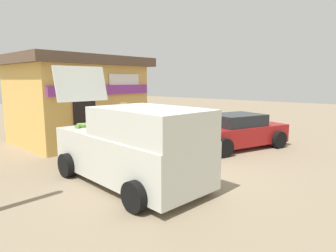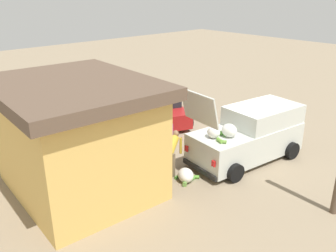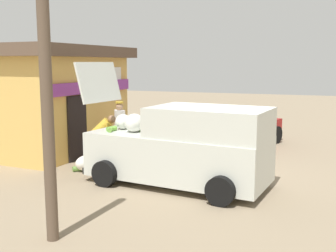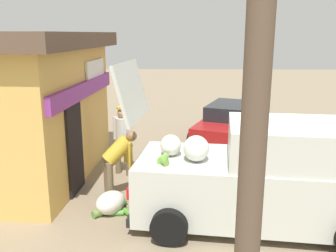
% 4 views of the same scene
% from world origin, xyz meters
% --- Properties ---
extents(ground_plane, '(60.00, 60.00, 0.00)m').
position_xyz_m(ground_plane, '(0.00, 0.00, 0.00)').
color(ground_plane, gray).
extents(storefront_bar, '(5.46, 4.56, 3.53)m').
position_xyz_m(storefront_bar, '(1.25, 6.45, 1.81)').
color(storefront_bar, '#E0B259').
rests_on(storefront_bar, ground_plane).
extents(delivery_van, '(2.57, 4.84, 3.00)m').
position_xyz_m(delivery_van, '(-1.05, 0.71, 0.97)').
color(delivery_van, silver).
rests_on(delivery_van, ground_plane).
extents(parked_sedan, '(4.34, 3.12, 1.30)m').
position_xyz_m(parked_sedan, '(4.27, 0.55, 0.62)').
color(parked_sedan, maroon).
rests_on(parked_sedan, ground_plane).
extents(vendor_standing, '(0.46, 0.51, 1.75)m').
position_xyz_m(vendor_standing, '(1.39, 3.72, 1.01)').
color(vendor_standing, '#726047').
rests_on(vendor_standing, ground_plane).
extents(customer_bending, '(0.66, 0.78, 1.47)m').
position_xyz_m(customer_bending, '(0.05, 3.65, 0.90)').
color(customer_bending, '#726047').
rests_on(customer_bending, ground_plane).
extents(unloaded_banana_pile, '(0.84, 0.88, 0.44)m').
position_xyz_m(unloaded_banana_pile, '(-0.70, 3.67, 0.20)').
color(unloaded_banana_pile, silver).
rests_on(unloaded_banana_pile, ground_plane).
extents(paint_bucket, '(0.31, 0.31, 0.41)m').
position_xyz_m(paint_bucket, '(2.99, 3.91, 0.21)').
color(paint_bucket, blue).
rests_on(paint_bucket, ground_plane).
extents(utility_pole, '(0.20, 0.20, 4.51)m').
position_xyz_m(utility_pole, '(-4.83, 1.78, 2.26)').
color(utility_pole, brown).
rests_on(utility_pole, ground_plane).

